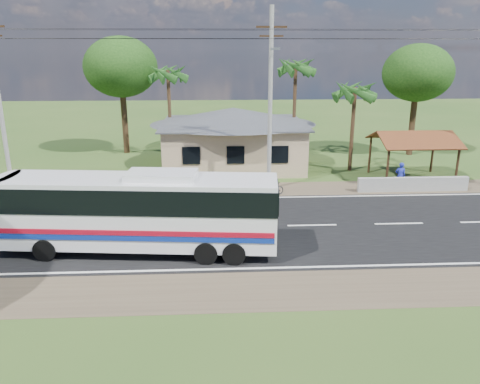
# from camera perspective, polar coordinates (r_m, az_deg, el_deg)

# --- Properties ---
(ground) EXTENTS (120.00, 120.00, 0.00)m
(ground) POSITION_cam_1_polar(r_m,az_deg,el_deg) (23.61, -2.03, -4.32)
(ground) COLOR #2D4D1B
(ground) RESTS_ON ground
(road) EXTENTS (120.00, 16.00, 0.03)m
(road) POSITION_cam_1_polar(r_m,az_deg,el_deg) (23.60, -2.03, -4.30)
(road) COLOR black
(road) RESTS_ON ground
(house) EXTENTS (12.40, 10.00, 5.00)m
(house) POSITION_cam_1_polar(r_m,az_deg,el_deg) (35.50, -0.82, 7.43)
(house) COLOR tan
(house) RESTS_ON ground
(waiting_shed) EXTENTS (5.20, 4.48, 3.35)m
(waiting_shed) POSITION_cam_1_polar(r_m,az_deg,el_deg) (33.77, 20.41, 6.01)
(waiting_shed) COLOR #352113
(waiting_shed) RESTS_ON ground
(concrete_barrier) EXTENTS (7.00, 0.30, 0.90)m
(concrete_barrier) POSITION_cam_1_polar(r_m,az_deg,el_deg) (31.28, 20.32, 0.89)
(concrete_barrier) COLOR #9E9E99
(concrete_barrier) RESTS_ON ground
(utility_poles) EXTENTS (32.80, 2.22, 11.00)m
(utility_poles) POSITION_cam_1_polar(r_m,az_deg,el_deg) (28.75, 3.05, 11.40)
(utility_poles) COLOR #9E9E99
(utility_poles) RESTS_ON ground
(palm_near) EXTENTS (2.80, 2.80, 6.70)m
(palm_near) POSITION_cam_1_polar(r_m,az_deg,el_deg) (34.52, 13.85, 11.81)
(palm_near) COLOR #47301E
(palm_near) RESTS_ON ground
(palm_mid) EXTENTS (2.80, 2.80, 8.20)m
(palm_mid) POSITION_cam_1_polar(r_m,az_deg,el_deg) (38.02, 6.81, 14.81)
(palm_mid) COLOR #47301E
(palm_mid) RESTS_ON ground
(palm_far) EXTENTS (2.80, 2.80, 7.70)m
(palm_far) POSITION_cam_1_polar(r_m,az_deg,el_deg) (38.20, -8.78, 14.02)
(palm_far) COLOR #47301E
(palm_far) RESTS_ON ground
(tree_behind_house) EXTENTS (6.00, 6.00, 9.61)m
(tree_behind_house) POSITION_cam_1_polar(r_m,az_deg,el_deg) (40.73, -14.32, 14.51)
(tree_behind_house) COLOR #47301E
(tree_behind_house) RESTS_ON ground
(tree_behind_shed) EXTENTS (5.60, 5.60, 9.02)m
(tree_behind_shed) POSITION_cam_1_polar(r_m,az_deg,el_deg) (41.37, 20.84, 13.37)
(tree_behind_shed) COLOR #47301E
(tree_behind_shed) RESTS_ON ground
(coach_bus) EXTENTS (11.96, 3.65, 3.66)m
(coach_bus) POSITION_cam_1_polar(r_m,az_deg,el_deg) (20.60, -11.99, -1.76)
(coach_bus) COLOR silver
(coach_bus) RESTS_ON ground
(motorcycle) EXTENTS (1.75, 1.12, 0.87)m
(motorcycle) POSITION_cam_1_polar(r_m,az_deg,el_deg) (28.50, 3.82, 0.39)
(motorcycle) COLOR black
(motorcycle) RESTS_ON ground
(person) EXTENTS (0.71, 0.54, 1.76)m
(person) POSITION_cam_1_polar(r_m,az_deg,el_deg) (31.30, 18.95, 1.86)
(person) COLOR #1C279B
(person) RESTS_ON ground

